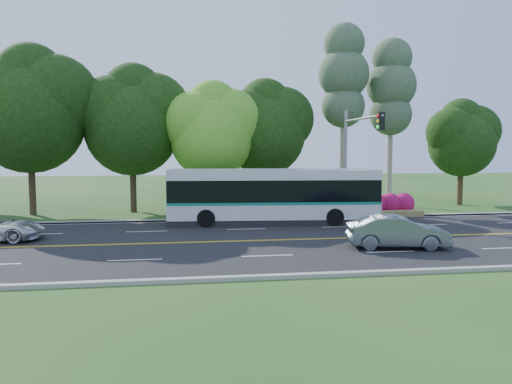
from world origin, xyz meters
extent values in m
plane|color=#224C19|center=(0.00, 0.00, 0.00)|extent=(120.00, 120.00, 0.00)
cube|color=black|center=(0.00, 0.00, 0.01)|extent=(60.00, 14.00, 0.02)
cube|color=#9D998E|center=(0.00, 7.15, 0.07)|extent=(60.00, 0.30, 0.15)
cube|color=#9D998E|center=(0.00, -7.15, 0.07)|extent=(60.00, 0.30, 0.15)
cube|color=#224C19|center=(0.00, 9.00, 0.05)|extent=(60.00, 4.00, 0.10)
cube|color=gold|center=(0.00, -0.08, 0.02)|extent=(57.00, 0.10, 0.00)
cube|color=gold|center=(0.00, 0.08, 0.02)|extent=(57.00, 0.10, 0.00)
cube|color=silver|center=(-6.00, -3.50, 0.02)|extent=(2.20, 0.12, 0.00)
cube|color=silver|center=(-0.50, -3.50, 0.02)|extent=(2.20, 0.12, 0.00)
cube|color=silver|center=(5.00, -3.50, 0.02)|extent=(2.20, 0.12, 0.00)
cube|color=silver|center=(10.50, -3.50, 0.02)|extent=(2.20, 0.12, 0.00)
cube|color=silver|center=(-11.50, 3.50, 0.02)|extent=(2.20, 0.12, 0.00)
cube|color=silver|center=(-6.00, 3.50, 0.02)|extent=(2.20, 0.12, 0.00)
cube|color=silver|center=(-0.50, 3.50, 0.02)|extent=(2.20, 0.12, 0.00)
cube|color=silver|center=(5.00, 3.50, 0.02)|extent=(2.20, 0.12, 0.00)
cube|color=silver|center=(10.50, 3.50, 0.02)|extent=(2.20, 0.12, 0.00)
cube|color=silver|center=(0.00, 6.85, 0.02)|extent=(57.00, 0.12, 0.00)
cube|color=silver|center=(0.00, -6.85, 0.02)|extent=(57.00, 0.12, 0.00)
cylinder|color=#322116|center=(-14.00, 11.00, 1.98)|extent=(0.44, 0.44, 3.96)
sphere|color=black|center=(-14.00, 11.00, 6.48)|extent=(7.20, 7.20, 7.20)
sphere|color=black|center=(-12.38, 11.30, 7.92)|extent=(5.76, 5.76, 5.76)
sphere|color=black|center=(-15.44, 10.80, 7.74)|extent=(5.40, 5.40, 5.40)
sphere|color=black|center=(-13.90, 11.40, 9.18)|extent=(4.68, 4.68, 4.68)
cylinder|color=#322116|center=(-7.50, 12.00, 1.80)|extent=(0.44, 0.44, 3.60)
sphere|color=black|center=(-7.50, 12.00, 5.91)|extent=(6.60, 6.60, 6.60)
sphere|color=black|center=(-6.02, 12.30, 7.23)|extent=(5.28, 5.28, 5.28)
sphere|color=black|center=(-8.82, 11.80, 7.06)|extent=(4.95, 4.95, 4.95)
sphere|color=black|center=(-7.40, 12.40, 8.38)|extent=(4.29, 4.29, 4.29)
cylinder|color=#322116|center=(-2.00, 11.00, 1.62)|extent=(0.44, 0.44, 3.24)
sphere|color=#539D20|center=(-2.00, 11.00, 5.27)|extent=(5.80, 5.80, 5.80)
sphere|color=#539D20|center=(-0.69, 11.30, 6.43)|extent=(4.64, 4.64, 4.64)
sphere|color=#539D20|center=(-3.16, 10.80, 6.29)|extent=(4.35, 4.35, 4.35)
sphere|color=#539D20|center=(-1.90, 11.40, 7.45)|extent=(3.77, 3.77, 3.77)
cylinder|color=#322116|center=(2.00, 12.50, 1.71)|extent=(0.44, 0.44, 3.42)
sphere|color=black|center=(2.00, 12.50, 5.52)|extent=(6.00, 6.00, 6.00)
sphere|color=black|center=(3.35, 12.80, 6.72)|extent=(4.80, 4.80, 4.80)
sphere|color=black|center=(0.80, 12.30, 6.57)|extent=(4.50, 4.50, 4.50)
sphere|color=black|center=(2.10, 12.90, 7.77)|extent=(3.90, 3.90, 3.90)
cylinder|color=gray|center=(8.00, 12.50, 4.90)|extent=(0.40, 0.40, 9.80)
sphere|color=#3B5233|center=(8.00, 12.50, 7.70)|extent=(3.23, 3.23, 3.23)
sphere|color=#3B5233|center=(8.00, 12.50, 10.08)|extent=(3.80, 3.80, 3.80)
sphere|color=#3B5233|center=(8.00, 12.50, 12.32)|extent=(3.04, 3.04, 3.04)
cylinder|color=gray|center=(12.00, 13.00, 4.55)|extent=(0.40, 0.40, 9.10)
sphere|color=#3B5233|center=(12.00, 13.00, 7.15)|extent=(3.23, 3.23, 3.23)
sphere|color=#3B5233|center=(12.00, 13.00, 9.36)|extent=(3.80, 3.80, 3.80)
sphere|color=#3B5233|center=(12.00, 13.00, 11.44)|extent=(3.04, 3.04, 3.04)
cylinder|color=#322116|center=(18.00, 13.00, 1.53)|extent=(0.44, 0.44, 3.06)
sphere|color=black|center=(18.00, 13.00, 4.88)|extent=(5.20, 5.20, 5.20)
sphere|color=black|center=(19.17, 13.30, 5.92)|extent=(4.16, 4.16, 4.16)
sphere|color=black|center=(16.96, 12.80, 5.79)|extent=(3.90, 3.90, 3.90)
sphere|color=black|center=(18.10, 13.40, 6.83)|extent=(3.38, 3.38, 3.38)
sphere|color=#950C44|center=(3.00, 8.20, 0.75)|extent=(1.50, 1.50, 1.50)
sphere|color=#950C44|center=(4.00, 8.20, 0.75)|extent=(1.50, 1.50, 1.50)
sphere|color=#950C44|center=(5.00, 8.20, 0.75)|extent=(1.50, 1.50, 1.50)
sphere|color=#950C44|center=(6.00, 8.20, 0.75)|extent=(1.50, 1.50, 1.50)
sphere|color=#950C44|center=(7.00, 8.20, 0.75)|extent=(1.50, 1.50, 1.50)
sphere|color=#950C44|center=(8.00, 8.20, 0.75)|extent=(1.50, 1.50, 1.50)
sphere|color=#950C44|center=(9.00, 8.20, 0.75)|extent=(1.50, 1.50, 1.50)
sphere|color=#950C44|center=(10.00, 8.20, 0.75)|extent=(1.50, 1.50, 1.50)
sphere|color=#950C44|center=(11.00, 8.20, 0.75)|extent=(1.50, 1.50, 1.50)
cube|color=olive|center=(10.00, 7.40, 0.20)|extent=(3.50, 1.40, 0.40)
cylinder|color=gray|center=(6.50, 7.30, 3.50)|extent=(0.20, 0.20, 7.00)
cylinder|color=gray|center=(6.50, 4.30, 6.30)|extent=(0.14, 6.00, 0.14)
cube|color=black|center=(6.50, 1.50, 6.00)|extent=(0.32, 0.28, 0.95)
sphere|color=red|center=(6.33, 1.50, 6.30)|extent=(0.18, 0.18, 0.18)
sphere|color=yellow|center=(6.33, 1.50, 6.00)|extent=(0.18, 0.18, 0.18)
sphere|color=#19D833|center=(6.33, 1.50, 5.70)|extent=(0.18, 0.18, 0.18)
cube|color=silver|center=(1.37, 5.37, 0.90)|extent=(12.68, 3.68, 1.03)
cube|color=black|center=(1.37, 5.37, 2.06)|extent=(12.62, 3.71, 1.29)
cube|color=silver|center=(1.37, 5.37, 3.00)|extent=(12.68, 3.68, 0.58)
cube|color=#0D755F|center=(1.37, 5.37, 1.36)|extent=(12.63, 3.72, 0.15)
cube|color=black|center=(-4.84, 5.89, 2.16)|extent=(0.26, 2.44, 1.78)
cube|color=#19E54C|center=(-4.83, 5.89, 3.16)|extent=(0.18, 1.59, 0.23)
cube|color=black|center=(1.37, 5.37, 0.20)|extent=(12.67, 3.57, 0.36)
cylinder|color=black|center=(-2.73, 4.46, 0.54)|extent=(1.06, 0.38, 1.04)
cylinder|color=black|center=(-2.52, 6.94, 0.54)|extent=(1.06, 0.38, 1.04)
cylinder|color=black|center=(4.75, 3.84, 0.54)|extent=(1.06, 0.38, 1.04)
cylinder|color=black|center=(4.96, 6.33, 0.54)|extent=(1.06, 0.38, 1.04)
imported|color=#545E66|center=(5.64, -2.78, 0.77)|extent=(4.74, 2.37, 1.49)
camera|label=1|loc=(-4.01, -24.05, 4.61)|focal=35.00mm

